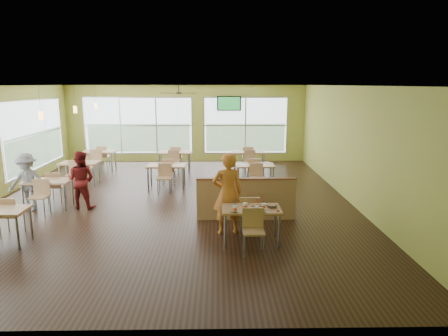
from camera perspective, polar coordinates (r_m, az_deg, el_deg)
The scene contains 20 objects.
room at distance 11.03m, azimuth -7.77°, elevation 3.24°, with size 12.00×12.04×3.20m.
window_bays at distance 14.56m, azimuth -16.77°, elevation 4.44°, with size 9.24×10.24×2.38m.
main_table at distance 8.28m, azimuth 3.92°, elevation -6.51°, with size 1.22×1.52×0.87m.
half_wall_divider at distance 9.69m, azimuth 3.19°, elevation -4.41°, with size 2.40×0.14×1.04m.
dining_tables at distance 13.02m, azimuth -11.37°, elevation 0.11°, with size 6.92×8.72×0.87m.
pendant_lights at distance 12.38m, azimuth -22.52°, elevation 7.36°, with size 0.11×7.31×0.86m.
ceiling_fan at distance 13.89m, azimuth -6.48°, elevation 10.62°, with size 1.25×1.25×0.29m.
tv_backwall at distance 16.75m, azimuth 0.72°, elevation 9.20°, with size 1.00×0.07×0.60m.
man_plaid at distance 8.69m, azimuth 0.50°, elevation -3.67°, with size 0.66×0.44×1.82m, color #D34517.
patron_maroon at distance 11.18m, azimuth -19.75°, elevation -1.60°, with size 0.75×0.58×1.53m, color maroon.
patron_grey at distance 11.49m, azimuth -26.27°, elevation -1.82°, with size 0.98×0.57×1.52m, color slate.
cup_blue at distance 8.01m, azimuth 1.58°, elevation -5.78°, with size 0.08×0.08×0.30m.
cup_yellow at distance 8.12m, azimuth 3.04°, elevation -5.45°, with size 0.10×0.10×0.36m.
cup_red_near at distance 8.02m, azimuth 4.77°, elevation -5.78°, with size 0.09×0.09×0.31m.
cup_red_far at distance 8.15m, azimuth 5.68°, elevation -5.46°, with size 0.09×0.09×0.34m.
food_basket at distance 8.34m, azimuth 6.83°, elevation -5.35°, with size 0.23×0.23×0.05m.
ketchup_cup at distance 8.09m, azimuth 7.73°, elevation -6.06°, with size 0.06×0.06×0.03m, color #AB2D16.
wrapper_left at distance 7.98m, azimuth 1.34°, elevation -6.13°, with size 0.17×0.16×0.04m, color tan.
wrapper_mid at distance 8.36m, azimuth 4.61°, elevation -5.27°, with size 0.23×0.20×0.06m, color tan.
wrapper_right at distance 7.97m, azimuth 5.45°, elevation -6.23°, with size 0.16×0.14×0.04m, color tan.
Camera 1 is at (1.30, -10.83, 3.25)m, focal length 32.00 mm.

